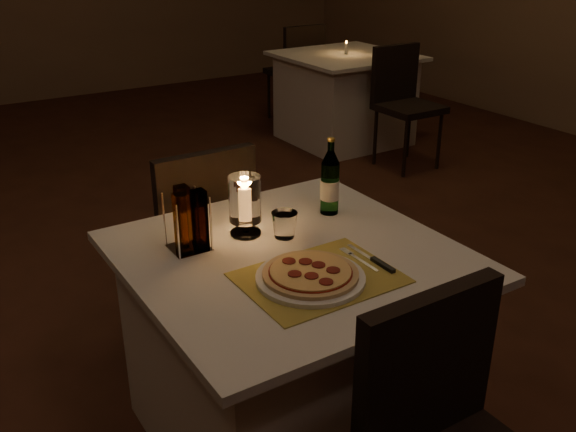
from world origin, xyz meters
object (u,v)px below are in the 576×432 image
tumbler (284,225)px  neighbor_table_right (344,98)px  chair_far (198,227)px  water_bottle (330,183)px  hurricane_candle (245,201)px  plate (310,278)px  pizza (310,273)px  main_table (291,349)px

tumbler → neighbor_table_right: size_ratio=0.09×
chair_far → water_bottle: (0.29, -0.52, 0.30)m
tumbler → hurricane_candle: bearing=139.2°
tumbler → chair_far: bearing=94.1°
plate → hurricane_candle: bearing=90.8°
water_bottle → hurricane_candle: (-0.34, 0.00, 0.01)m
plate → tumbler: bearing=72.1°
plate → water_bottle: size_ratio=1.15×
pizza → tumbler: 0.31m
hurricane_candle → pizza: bearing=-89.1°
pizza → water_bottle: water_bottle is taller
main_table → plate: size_ratio=3.12×
tumbler → water_bottle: 0.27m
plate → neighbor_table_right: 3.79m
chair_far → neighbor_table_right: bearing=41.6°
chair_far → hurricane_candle: (-0.06, -0.52, 0.31)m
plate → hurricane_candle: 0.39m
tumbler → neighbor_table_right: bearing=49.5°
tumbler → neighbor_table_right: (2.27, 2.66, -0.41)m
main_table → tumbler: (0.04, 0.11, 0.41)m
chair_far → tumbler: (0.04, -0.60, 0.23)m
plate → water_bottle: (0.34, 0.37, 0.10)m
main_table → hurricane_candle: bearing=105.8°
chair_far → neighbor_table_right: chair_far is taller
water_bottle → neighbor_table_right: (2.02, 2.57, -0.48)m
main_table → tumbler: tumbler is taller
tumbler → hurricane_candle: (-0.10, 0.09, 0.08)m
hurricane_candle → plate: bearing=-89.2°
pizza → hurricane_candle: (-0.01, 0.38, 0.09)m
water_bottle → hurricane_candle: size_ratio=1.35×
main_table → neighbor_table_right: (2.31, 2.77, 0.00)m
pizza → neighbor_table_right: pizza is taller
pizza → tumbler: (0.09, 0.29, 0.02)m
chair_far → plate: bearing=-93.2°
plate → water_bottle: bearing=48.0°
main_table → hurricane_candle: 0.53m
chair_far → hurricane_candle: bearing=-96.1°
water_bottle → main_table: bearing=-145.9°
chair_far → neighbor_table_right: (2.31, 2.05, -0.18)m
hurricane_candle → neighbor_table_right: (2.37, 2.57, -0.49)m
tumbler → water_bottle: (0.24, 0.08, 0.07)m
chair_far → water_bottle: water_bottle is taller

